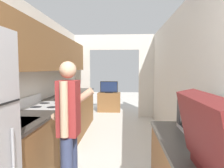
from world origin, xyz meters
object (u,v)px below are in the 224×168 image
Objects in this scene: tv_cabinet at (109,102)px; person at (69,130)px; microwave at (205,116)px; knife at (57,100)px; range_oven at (49,133)px; television at (109,87)px.

person is at bearing -90.95° from tv_cabinet.
person is 3.23× the size of microwave.
tv_cabinet is 3.44m from knife.
knife is at bearing -102.06° from tv_cabinet.
tv_cabinet is at bearing 80.01° from range_oven.
tv_cabinet is at bearing 90.00° from television.
microwave is (1.29, -0.31, 0.24)m from person.
person reaches higher than tv_cabinet.
person reaches higher than microwave.
tv_cabinet is (0.08, 4.77, -0.51)m from person.
microwave is 0.62× the size of tv_cabinet.
range_oven is at bearing -99.99° from tv_cabinet.
microwave reaches higher than tv_cabinet.
person is 4.80m from tv_cabinet.
knife is at bearing 137.31° from microwave.
person is 2.02× the size of tv_cabinet.
microwave reaches higher than knife.
knife is (-0.04, 0.50, 0.46)m from range_oven.
microwave reaches higher than range_oven.
person is at bearing -95.45° from knife.
range_oven is at bearing -100.10° from television.
range_oven is 2.35m from microwave.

